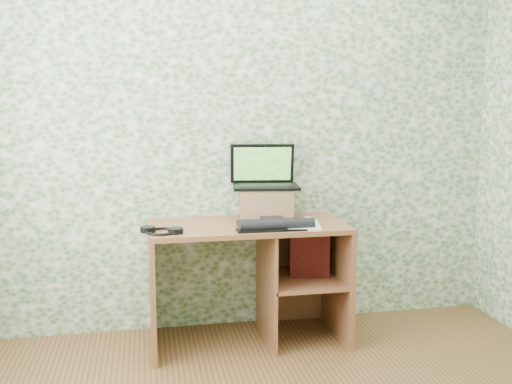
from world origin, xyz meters
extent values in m
plane|color=white|center=(0.00, 1.75, 1.30)|extent=(3.50, 0.00, 3.50)
cube|color=brown|center=(0.00, 1.44, 0.73)|extent=(1.20, 0.60, 0.03)
cube|color=brown|center=(-0.58, 1.44, 0.36)|extent=(0.03, 0.60, 0.72)
cube|color=brown|center=(0.58, 1.44, 0.36)|extent=(0.03, 0.60, 0.72)
cube|color=brown|center=(0.12, 1.44, 0.36)|extent=(0.02, 0.56, 0.72)
cube|color=brown|center=(0.35, 1.44, 0.38)|extent=(0.46, 0.56, 0.02)
cube|color=brown|center=(0.36, 1.73, 0.36)|extent=(0.48, 0.02, 0.72)
cube|color=#9A6845|center=(0.15, 1.58, 0.85)|extent=(0.36, 0.31, 0.20)
cube|color=black|center=(0.15, 1.58, 0.96)|extent=(0.45, 0.34, 0.02)
cube|color=black|center=(0.15, 1.57, 0.97)|extent=(0.37, 0.20, 0.00)
cube|color=black|center=(0.15, 1.70, 1.09)|extent=(0.42, 0.12, 0.26)
cube|color=#1E601B|center=(0.15, 1.69, 1.09)|extent=(0.38, 0.10, 0.22)
cube|color=black|center=(0.14, 1.33, 0.77)|extent=(0.42, 0.16, 0.03)
cube|color=black|center=(0.14, 1.33, 0.78)|extent=(0.14, 0.14, 0.05)
cylinder|color=black|center=(0.14, 1.22, 0.78)|extent=(0.44, 0.07, 0.07)
cube|color=black|center=(0.14, 1.22, 0.76)|extent=(0.48, 0.10, 0.01)
torus|color=black|center=(-0.53, 1.28, 0.76)|extent=(0.24, 0.24, 0.02)
cylinder|color=black|center=(-0.60, 1.32, 0.77)|extent=(0.09, 0.09, 0.03)
cylinder|color=black|center=(-0.45, 1.25, 0.77)|extent=(0.09, 0.09, 0.03)
cube|color=silver|center=(0.32, 1.31, 0.76)|extent=(0.25, 0.31, 0.01)
ellipsoid|color=silver|center=(0.35, 1.30, 0.78)|extent=(0.08, 0.11, 0.03)
cylinder|color=black|center=(0.37, 1.33, 0.77)|extent=(0.07, 0.12, 0.01)
cube|color=maroon|center=(0.40, 1.44, 0.54)|extent=(0.26, 0.13, 0.30)
camera|label=1|loc=(-0.61, -1.94, 1.46)|focal=40.00mm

